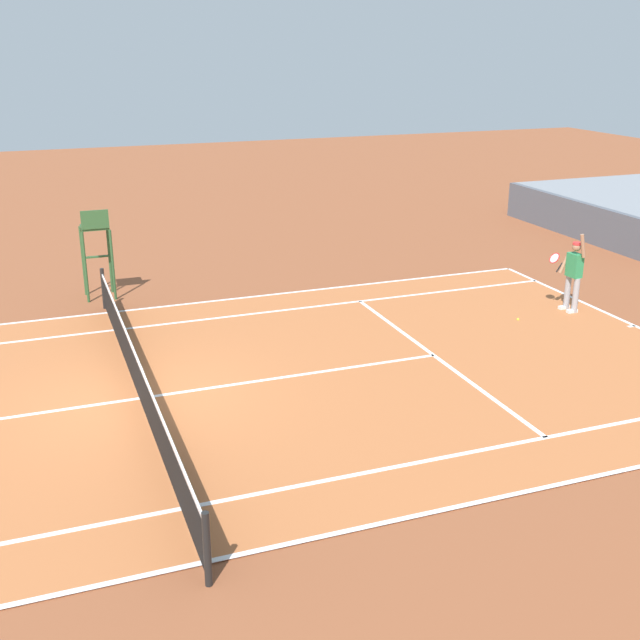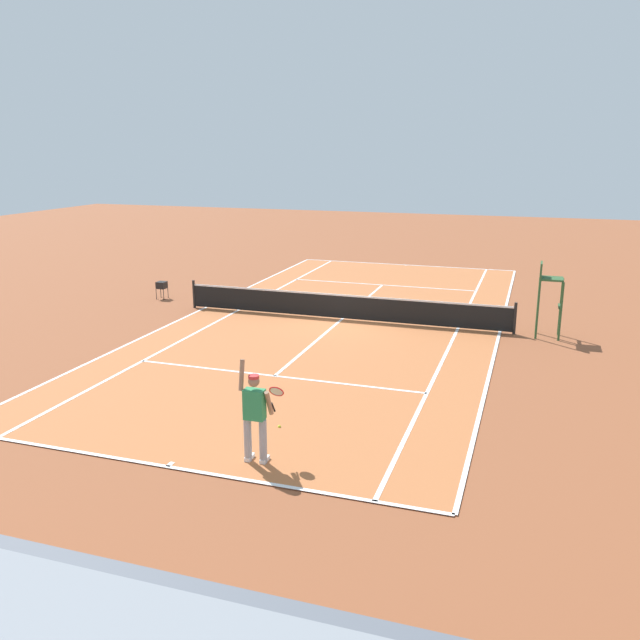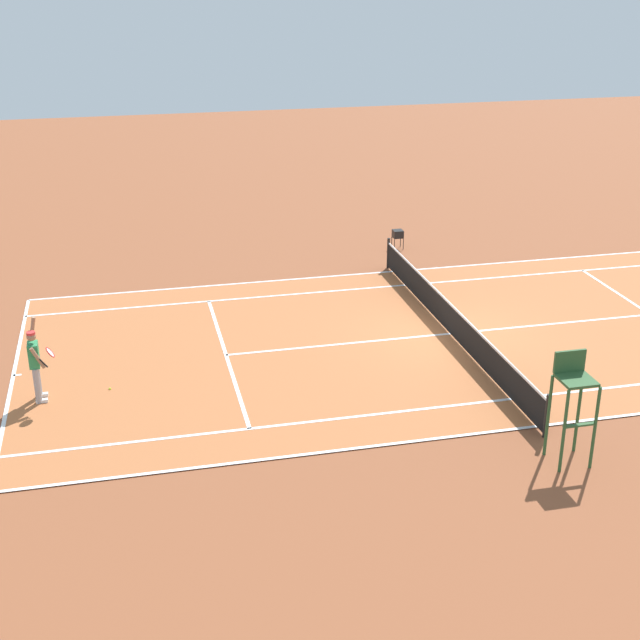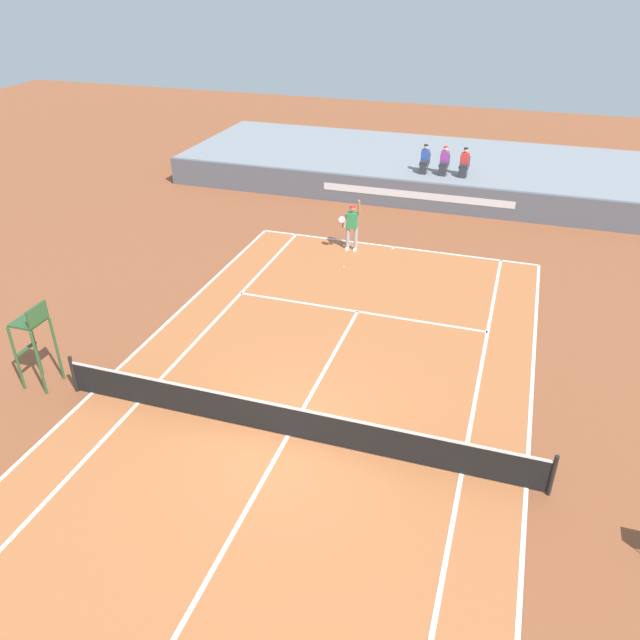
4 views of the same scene
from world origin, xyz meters
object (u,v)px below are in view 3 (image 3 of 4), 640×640
Objects in this scene: tennis_ball at (110,389)px; umpire_chair at (573,395)px; ball_hopper at (398,234)px; tennis_player at (36,363)px.

umpire_chair is (-5.55, -9.48, 1.52)m from tennis_ball.
tennis_ball is 0.10× the size of ball_hopper.
tennis_ball is at bearing -83.83° from tennis_player.
umpire_chair reaches higher than ball_hopper.
tennis_ball is (0.18, -1.65, -0.96)m from tennis_player.
tennis_player is 30.63× the size of tennis_ball.
ball_hopper is at bearing -3.80° from umpire_chair.
umpire_chair is at bearing -120.33° from tennis_ball.
tennis_player is 2.98× the size of ball_hopper.
ball_hopper is (9.51, -12.12, -0.42)m from tennis_player.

